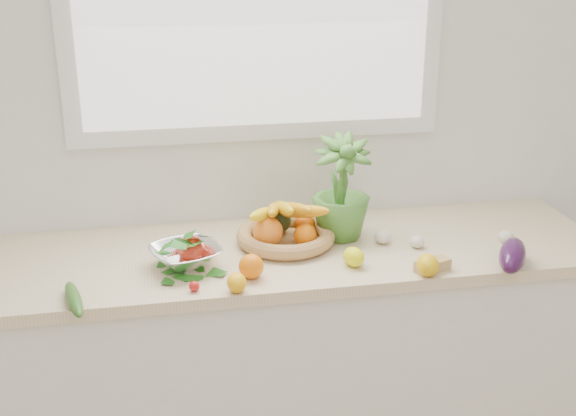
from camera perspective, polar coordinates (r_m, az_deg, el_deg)
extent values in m
cube|color=white|center=(2.54, -2.49, 8.81)|extent=(4.50, 0.02, 2.70)
cube|color=silver|center=(2.62, -1.19, -12.73)|extent=(2.20, 0.58, 0.86)
cube|color=beige|center=(2.40, -1.27, -3.72)|extent=(2.24, 0.62, 0.04)
sphere|color=orange|center=(2.18, -2.92, -4.62)|extent=(0.10, 0.10, 0.08)
ellipsoid|color=#FCAD0D|center=(2.11, -4.08, -5.90)|extent=(0.06, 0.07, 0.06)
ellipsoid|color=#E6AF0C|center=(2.24, 10.98, -4.44)|extent=(0.08, 0.10, 0.07)
ellipsoid|color=#E2E60C|center=(2.27, 5.21, -3.87)|extent=(0.08, 0.09, 0.06)
sphere|color=#B21F0E|center=(2.31, -7.66, -3.23)|extent=(0.11, 0.11, 0.09)
cube|color=tan|center=(2.28, 11.35, -4.49)|extent=(0.12, 0.08, 0.04)
ellipsoid|color=beige|center=(2.54, 16.88, -2.19)|extent=(0.06, 0.06, 0.04)
ellipsoid|color=silver|center=(2.45, 7.50, -2.25)|extent=(0.06, 0.06, 0.05)
ellipsoid|color=white|center=(2.43, 10.18, -2.64)|extent=(0.06, 0.06, 0.04)
ellipsoid|color=#2E0E34|center=(2.35, 17.31, -3.58)|extent=(0.18, 0.23, 0.09)
ellipsoid|color=#1C5117|center=(2.12, -16.56, -6.91)|extent=(0.09, 0.22, 0.04)
sphere|color=red|center=(2.13, -7.41, -6.15)|extent=(0.04, 0.04, 0.03)
imported|color=#46802E|center=(2.43, 4.22, 1.64)|extent=(0.21, 0.21, 0.35)
cylinder|color=tan|center=(2.43, -0.18, -2.72)|extent=(0.30, 0.30, 0.01)
torus|color=tan|center=(2.42, -0.19, -2.20)|extent=(0.36, 0.36, 0.05)
sphere|color=orange|center=(2.37, -1.60, -1.87)|extent=(0.11, 0.11, 0.10)
sphere|color=orange|center=(2.37, 1.36, -2.15)|extent=(0.08, 0.08, 0.08)
sphere|color=#E15707|center=(2.47, 1.33, -1.27)|extent=(0.08, 0.08, 0.07)
ellipsoid|color=#1E3116|center=(2.47, -0.71, -0.88)|extent=(0.09, 0.09, 0.10)
ellipsoid|color=yellow|center=(2.37, -1.92, -0.49)|extent=(0.15, 0.21, 0.09)
ellipsoid|color=orange|center=(2.37, -1.16, -0.15)|extent=(0.09, 0.22, 0.09)
ellipsoid|color=gold|center=(2.37, -0.38, -0.01)|extent=(0.06, 0.22, 0.09)
ellipsoid|color=orange|center=(2.38, 0.35, -0.05)|extent=(0.12, 0.22, 0.09)
ellipsoid|color=#FAA914|center=(2.39, 1.16, -0.28)|extent=(0.18, 0.19, 0.09)
cylinder|color=silver|center=(2.28, -8.05, -4.46)|extent=(0.11, 0.11, 0.02)
imported|color=white|center=(2.27, -8.09, -3.69)|extent=(0.27, 0.27, 0.05)
ellipsoid|color=#1D6318|center=(2.25, -8.15, -2.75)|extent=(0.20, 0.20, 0.07)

